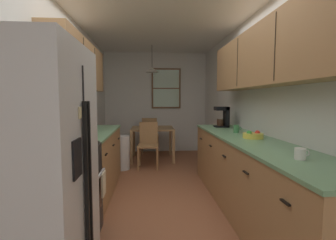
# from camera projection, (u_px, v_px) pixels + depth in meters

# --- Properties ---
(ground_plane) EXTENTS (12.00, 12.00, 0.00)m
(ground_plane) POSITION_uv_depth(u_px,v_px,m) (161.00, 186.00, 3.83)
(ground_plane) COLOR #995B3D
(wall_left) EXTENTS (0.10, 9.00, 2.55)m
(wall_left) POSITION_uv_depth(u_px,v_px,m) (70.00, 105.00, 3.62)
(wall_left) COLOR silver
(wall_left) RESTS_ON ground
(wall_right) EXTENTS (0.10, 9.00, 2.55)m
(wall_right) POSITION_uv_depth(u_px,v_px,m) (246.00, 105.00, 3.82)
(wall_right) COLOR silver
(wall_right) RESTS_ON ground
(wall_back) EXTENTS (4.40, 0.10, 2.55)m
(wall_back) POSITION_uv_depth(u_px,v_px,m) (156.00, 103.00, 6.35)
(wall_back) COLOR silver
(wall_back) RESTS_ON ground
(ceiling_slab) EXTENTS (4.40, 9.00, 0.08)m
(ceiling_slab) POSITION_uv_depth(u_px,v_px,m) (160.00, 16.00, 3.61)
(ceiling_slab) COLOR white
(refrigerator) EXTENTS (0.74, 0.81, 1.70)m
(refrigerator) POSITION_uv_depth(u_px,v_px,m) (28.00, 179.00, 1.54)
(refrigerator) COLOR silver
(refrigerator) RESTS_ON ground
(stove_range) EXTENTS (0.66, 0.61, 1.10)m
(stove_range) POSITION_uv_depth(u_px,v_px,m) (62.00, 193.00, 2.30)
(stove_range) COLOR black
(stove_range) RESTS_ON ground
(microwave_over_range) EXTENTS (0.39, 0.63, 0.32)m
(microwave_over_range) POSITION_uv_depth(u_px,v_px,m) (45.00, 69.00, 2.19)
(microwave_over_range) COLOR white
(counter_left) EXTENTS (0.64, 1.80, 0.90)m
(counter_left) POSITION_uv_depth(u_px,v_px,m) (92.00, 163.00, 3.50)
(counter_left) COLOR #A87A4C
(counter_left) RESTS_ON ground
(upper_cabinets_left) EXTENTS (0.33, 1.88, 0.65)m
(upper_cabinets_left) POSITION_uv_depth(u_px,v_px,m) (78.00, 65.00, 3.32)
(upper_cabinets_left) COLOR #A87A4C
(counter_right) EXTENTS (0.64, 3.21, 0.90)m
(counter_right) POSITION_uv_depth(u_px,v_px,m) (249.00, 176.00, 2.86)
(counter_right) COLOR #A87A4C
(counter_right) RESTS_ON ground
(upper_cabinets_right) EXTENTS (0.33, 2.89, 0.67)m
(upper_cabinets_right) POSITION_uv_depth(u_px,v_px,m) (267.00, 56.00, 2.71)
(upper_cabinets_right) COLOR #A87A4C
(dining_table) EXTENTS (0.94, 0.87, 0.72)m
(dining_table) POSITION_uv_depth(u_px,v_px,m) (152.00, 132.00, 5.49)
(dining_table) COLOR #A87F51
(dining_table) RESTS_ON ground
(dining_chair_near) EXTENTS (0.42, 0.42, 0.90)m
(dining_chair_near) POSITION_uv_depth(u_px,v_px,m) (148.00, 142.00, 4.86)
(dining_chair_near) COLOR #A87A4C
(dining_chair_near) RESTS_ON ground
(dining_chair_far) EXTENTS (0.44, 0.44, 0.90)m
(dining_chair_far) POSITION_uv_depth(u_px,v_px,m) (150.00, 134.00, 6.13)
(dining_chair_far) COLOR #A87A4C
(dining_chair_far) RESTS_ON ground
(pendant_light) EXTENTS (0.29, 0.29, 0.59)m
(pendant_light) POSITION_uv_depth(u_px,v_px,m) (152.00, 70.00, 5.37)
(pendant_light) COLOR black
(back_window) EXTENTS (0.75, 0.05, 1.03)m
(back_window) POSITION_uv_depth(u_px,v_px,m) (166.00, 88.00, 6.27)
(back_window) COLOR brown
(trash_bin) EXTENTS (0.28, 0.28, 0.66)m
(trash_bin) POSITION_uv_depth(u_px,v_px,m) (122.00, 152.00, 4.72)
(trash_bin) COLOR white
(trash_bin) RESTS_ON ground
(storage_canister) EXTENTS (0.12, 0.12, 0.21)m
(storage_canister) POSITION_uv_depth(u_px,v_px,m) (75.00, 131.00, 2.71)
(storage_canister) COLOR red
(storage_canister) RESTS_ON counter_left
(dish_towel) EXTENTS (0.02, 0.16, 0.24)m
(dish_towel) POSITION_uv_depth(u_px,v_px,m) (104.00, 184.00, 2.47)
(dish_towel) COLOR beige
(coffee_maker) EXTENTS (0.22, 0.18, 0.34)m
(coffee_maker) POSITION_uv_depth(u_px,v_px,m) (223.00, 116.00, 4.01)
(coffee_maker) COLOR black
(coffee_maker) RESTS_ON counter_right
(mug_by_coffeemaker) EXTENTS (0.11, 0.07, 0.11)m
(mug_by_coffeemaker) POSITION_uv_depth(u_px,v_px,m) (236.00, 129.00, 3.33)
(mug_by_coffeemaker) COLOR #3F7F4C
(mug_by_coffeemaker) RESTS_ON counter_right
(mug_spare) EXTENTS (0.12, 0.08, 0.09)m
(mug_spare) POSITION_uv_depth(u_px,v_px,m) (300.00, 154.00, 1.85)
(mug_spare) COLOR white
(mug_spare) RESTS_ON counter_right
(fruit_bowl) EXTENTS (0.23, 0.23, 0.09)m
(fruit_bowl) POSITION_uv_depth(u_px,v_px,m) (253.00, 135.00, 2.86)
(fruit_bowl) COLOR #E5D14C
(fruit_bowl) RESTS_ON counter_right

